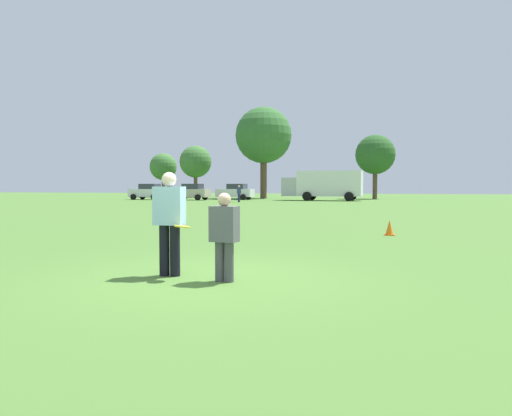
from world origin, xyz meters
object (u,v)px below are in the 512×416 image
object	(u,v)px
player_thrower	(169,218)
parked_car_center	(235,192)
frisbee	(182,227)
bystander_sideline_watcher	(239,193)
parked_car_mid_left	(191,192)
traffic_cone	(389,228)
box_truck	(324,184)
player_defender	(224,232)
parked_car_near_left	(148,192)

from	to	relation	value
player_thrower	parked_car_center	world-z (taller)	parked_car_center
frisbee	bystander_sideline_watcher	xyz separation A→B (m)	(-10.54, 37.48, 0.04)
player_thrower	parked_car_mid_left	bearing A→B (deg)	112.23
parked_car_center	player_thrower	bearing A→B (deg)	-73.87
frisbee	parked_car_mid_left	world-z (taller)	parked_car_mid_left
traffic_cone	box_truck	bearing A→B (deg)	100.23
frisbee	bystander_sideline_watcher	world-z (taller)	bystander_sideline_watcher
frisbee	parked_car_center	xyz separation A→B (m)	(-13.52, 45.82, 0.05)
player_defender	traffic_cone	bearing A→B (deg)	72.61
parked_car_mid_left	box_truck	size ratio (longest dim) A/B	0.50
parked_car_near_left	bystander_sideline_watcher	world-z (taller)	parked_car_near_left
traffic_cone	parked_car_center	xyz separation A→B (m)	(-16.88, 37.46, 0.69)
parked_car_center	parked_car_mid_left	bearing A→B (deg)	-148.38
parked_car_near_left	parked_car_center	xyz separation A→B (m)	(9.71, 2.58, 0.00)
player_defender	parked_car_mid_left	distance (m)	47.00
parked_car_near_left	parked_car_center	world-z (taller)	same
parked_car_mid_left	bystander_sideline_watcher	distance (m)	9.27
parked_car_mid_left	parked_car_center	bearing A→B (deg)	31.62
traffic_cone	bystander_sideline_watcher	bearing A→B (deg)	115.52
player_defender	bystander_sideline_watcher	world-z (taller)	bystander_sideline_watcher
parked_car_near_left	box_truck	xyz separation A→B (m)	(19.99, 1.71, 0.83)
parked_car_center	bystander_sideline_watcher	xyz separation A→B (m)	(2.98, -8.34, -0.01)
parked_car_mid_left	player_defender	bearing A→B (deg)	-66.67
traffic_cone	box_truck	xyz separation A→B (m)	(-6.60, 36.59, 1.52)
box_truck	parked_car_center	bearing A→B (deg)	175.17
frisbee	bystander_sideline_watcher	bearing A→B (deg)	105.71
player_thrower	bystander_sideline_watcher	distance (m)	38.64
box_truck	bystander_sideline_watcher	world-z (taller)	box_truck
player_thrower	player_defender	xyz separation A→B (m)	(1.07, -0.23, -0.20)
parked_car_near_left	parked_car_center	bearing A→B (deg)	14.87
player_thrower	frisbee	distance (m)	0.41
box_truck	parked_car_near_left	bearing A→B (deg)	-175.12
traffic_cone	parked_car_near_left	bearing A→B (deg)	127.32
player_defender	parked_car_near_left	xyz separation A→B (m)	(-23.97, 43.26, 0.13)
player_thrower	bystander_sideline_watcher	xyz separation A→B (m)	(-10.21, 37.26, -0.08)
player_defender	traffic_cone	world-z (taller)	player_defender
parked_car_center	box_truck	distance (m)	10.35
frisbee	parked_car_center	distance (m)	47.77
traffic_cone	player_thrower	bearing A→B (deg)	-114.39
player_defender	frisbee	distance (m)	0.74
player_thrower	traffic_cone	size ratio (longest dim) A/B	3.71
player_thrower	traffic_cone	distance (m)	8.98
player_thrower	parked_car_near_left	distance (m)	48.75
parked_car_center	player_defender	bearing A→B (deg)	-72.72
parked_car_center	box_truck	xyz separation A→B (m)	(10.28, -0.87, 0.83)
parked_car_center	box_truck	world-z (taller)	box_truck
player_thrower	parked_car_center	bearing A→B (deg)	106.13
player_thrower	parked_car_mid_left	world-z (taller)	parked_car_mid_left
traffic_cone	parked_car_near_left	xyz separation A→B (m)	(-26.59, 34.89, 0.69)
box_truck	bystander_sideline_watcher	bearing A→B (deg)	-134.31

